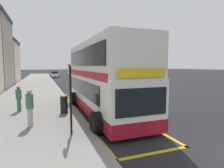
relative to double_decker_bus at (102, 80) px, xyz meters
The scene contains 10 objects.
ground_plane 24.65m from the double_decker_bus, 84.26° to the left, with size 260.00×260.00×0.00m, color black.
pavement_near 24.93m from the double_decker_bus, 100.53° to the left, with size 6.00×76.00×0.14m, color gray.
double_decker_bus is the anchor object (origin of this frame).
bus_bay_markings 2.11m from the double_decker_bus, 97.51° to the left, with size 2.97×13.16×0.01m.
bus_stop_sign 4.33m from the double_decker_bus, 125.32° to the right, with size 0.09×0.51×2.92m.
parked_car_white_behind 39.25m from the double_decker_bus, 90.93° to the left, with size 2.09×4.20×1.62m.
parked_car_navy_distant 31.33m from the double_decker_bus, 76.42° to the left, with size 2.09×4.20×1.62m.
pedestrian_waiting_near_sign 5.34m from the double_decker_bus, 162.84° to the left, with size 0.34×0.34×1.58m.
pedestrian_further_back 4.68m from the double_decker_bus, 155.42° to the right, with size 0.34×0.34×1.77m.
litter_bin 2.76m from the double_decker_bus, behind, with size 0.47×0.47×1.10m.
Camera 1 is at (-6.01, -3.66, 2.99)m, focal length 29.66 mm.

